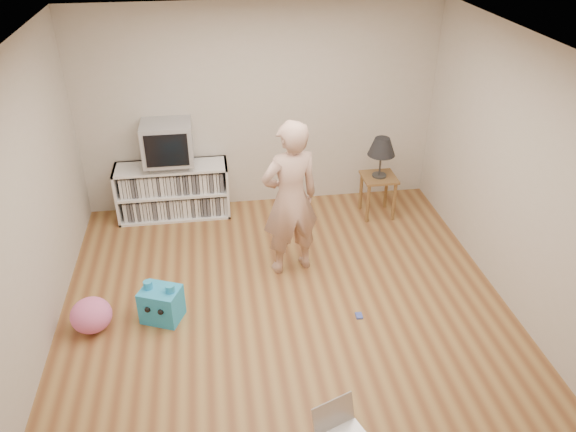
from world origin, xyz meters
The scene contains 13 objects.
ground centered at (0.00, 0.00, 0.00)m, with size 4.50×4.50×0.00m, color brown.
walls centered at (0.00, 0.00, 1.30)m, with size 4.52×4.52×2.60m.
ceiling centered at (0.00, 0.00, 2.60)m, with size 4.50×4.50×0.01m, color white.
media_unit centered at (-1.15, 2.04, 0.35)m, with size 1.40×0.45×0.70m.
dvd_deck centered at (-1.15, 2.02, 0.73)m, with size 0.45×0.35×0.07m, color gray.
crt_tv centered at (-1.15, 2.02, 1.02)m, with size 0.60×0.53×0.50m.
side_table centered at (1.43, 1.65, 0.42)m, with size 0.42×0.42×0.55m.
table_lamp centered at (1.43, 1.65, 0.94)m, with size 0.34×0.34×0.52m.
person centered at (0.15, 0.64, 0.87)m, with size 0.64×0.42×1.75m, color tan.
laptop centered at (0.19, -1.59, 0.07)m, with size 0.45×0.41×0.26m.
playing_cards centered at (0.70, -0.29, 0.01)m, with size 0.07×0.09×0.02m, color #4455B6.
plush_blue centered at (-1.22, -0.02, 0.18)m, with size 0.45×0.41×0.43m.
plush_pink centered at (-1.88, -0.08, 0.17)m, with size 0.39×0.39×0.33m, color pink.
Camera 1 is at (-0.63, -4.44, 3.70)m, focal length 35.00 mm.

